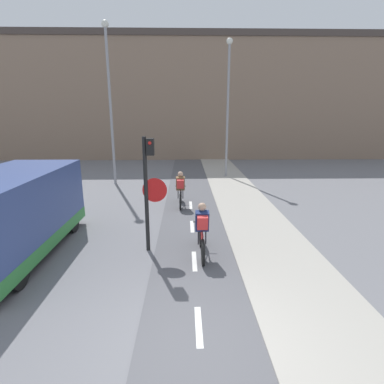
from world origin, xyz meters
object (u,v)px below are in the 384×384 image
at_px(traffic_light_pole, 149,182).
at_px(cyclist_far, 180,190).
at_px(street_lamp_sidewalk, 228,97).
at_px(van, 10,216).
at_px(street_lamp_far, 109,91).
at_px(cyclist_near, 202,231).

height_order(traffic_light_pole, cyclist_far, traffic_light_pole).
bearing_deg(street_lamp_sidewalk, van, -124.41).
bearing_deg(van, traffic_light_pole, 3.56).
xyz_separation_m(street_lamp_far, van, (-0.78, -8.78, -3.81)).
height_order(street_lamp_far, street_lamp_sidewalk, street_lamp_far).
bearing_deg(street_lamp_far, cyclist_far, -49.76).
bearing_deg(street_lamp_far, traffic_light_pole, -71.11).
xyz_separation_m(cyclist_near, cyclist_far, (-0.64, 4.56, -0.00)).
xyz_separation_m(traffic_light_pole, van, (-3.71, -0.23, -0.86)).
xyz_separation_m(traffic_light_pole, street_lamp_far, (-2.92, 8.54, 2.95)).
xyz_separation_m(street_lamp_sidewalk, van, (-7.22, -10.54, -3.62)).
bearing_deg(cyclist_near, van, 178.17).
height_order(street_lamp_sidewalk, cyclist_far, street_lamp_sidewalk).
xyz_separation_m(traffic_light_pole, cyclist_near, (1.43, -0.40, -1.27)).
relative_size(traffic_light_pole, street_lamp_sidewalk, 0.41).
height_order(cyclist_near, cyclist_far, cyclist_near).
distance_m(traffic_light_pole, street_lamp_sidewalk, 11.23).
xyz_separation_m(cyclist_far, van, (-4.49, -4.39, 0.41)).
bearing_deg(cyclist_near, cyclist_far, 98.02).
bearing_deg(street_lamp_sidewalk, cyclist_far, -113.91).
distance_m(traffic_light_pole, cyclist_far, 4.42).
bearing_deg(cyclist_near, traffic_light_pole, 164.52).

